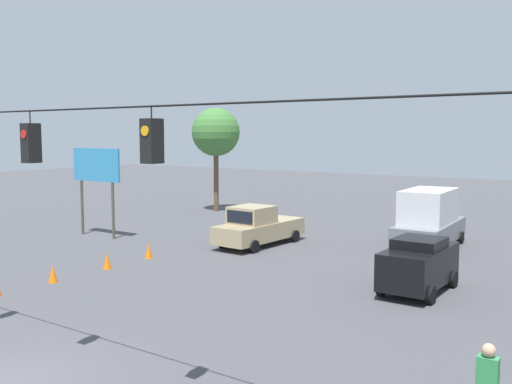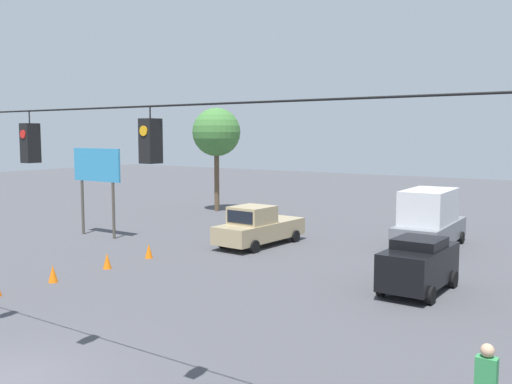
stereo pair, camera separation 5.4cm
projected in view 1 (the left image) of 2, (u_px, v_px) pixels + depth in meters
name	position (u px, v px, depth m)	size (l,w,h in m)	color
overhead_signal_span	(33.00, 192.00, 13.67)	(23.27, 0.38, 7.33)	#4C473D
pickup_truck_tan_withflow_far	(258.00, 227.00, 29.77)	(2.46, 5.66, 2.12)	tan
sedan_black_oncoming_far	(419.00, 264.00, 21.00)	(2.03, 4.08, 2.01)	black
box_truck_grey_oncoming_deep	(429.00, 219.00, 29.09)	(2.71, 6.14, 3.02)	slate
traffic_cone_second	(53.00, 274.00, 22.39)	(0.37, 0.37, 0.69)	orange
traffic_cone_third	(107.00, 261.00, 24.66)	(0.37, 0.37, 0.69)	orange
traffic_cone_fourth	(149.00, 251.00, 26.75)	(0.37, 0.37, 0.69)	orange
roadside_billboard	(96.00, 172.00, 32.16)	(3.77, 0.16, 5.01)	#4C473D
tree_horizon_right	(216.00, 133.00, 42.65)	(3.62, 3.62, 7.77)	brown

